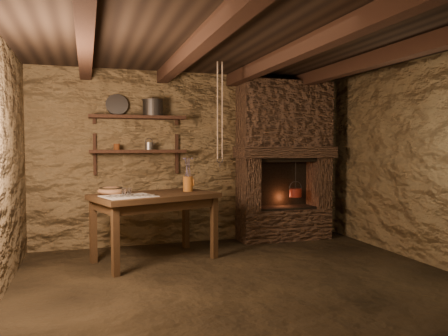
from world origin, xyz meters
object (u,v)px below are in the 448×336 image
object	(u,v)px
red_pot	(295,192)
iron_stockpot	(153,109)
stoneware_jug	(188,177)
wooden_bowl	(111,191)
work_table	(155,225)

from	to	relation	value
red_pot	iron_stockpot	bearing A→B (deg)	176.67
stoneware_jug	red_pot	bearing A→B (deg)	18.36
wooden_bowl	red_pot	size ratio (longest dim) A/B	0.58
stoneware_jug	red_pot	xyz separation A→B (m)	(1.71, 0.44, -0.29)
stoneware_jug	red_pot	world-z (taller)	stoneware_jug
iron_stockpot	work_table	bearing A→B (deg)	-97.24
work_table	stoneware_jug	bearing A→B (deg)	-1.07
work_table	wooden_bowl	xyz separation A→B (m)	(-0.50, 0.11, 0.41)
work_table	iron_stockpot	world-z (taller)	iron_stockpot
wooden_bowl	red_pot	world-z (taller)	red_pot
stoneware_jug	red_pot	size ratio (longest dim) A/B	0.79
stoneware_jug	wooden_bowl	xyz separation A→B (m)	(-0.94, -0.03, -0.15)
iron_stockpot	red_pot	xyz separation A→B (m)	(2.06, -0.12, -1.18)
stoneware_jug	wooden_bowl	distance (m)	0.95
stoneware_jug	iron_stockpot	distance (m)	1.10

